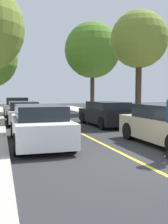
{
  "coord_description": "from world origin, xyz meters",
  "views": [
    {
      "loc": [
        -3.35,
        -5.85,
        1.75
      ],
      "look_at": [
        0.12,
        5.18,
        0.95
      ],
      "focal_mm": 42.44,
      "sensor_mm": 36.0,
      "label": 1
    }
  ],
  "objects_px": {
    "parked_car_right_near": "(106,114)",
    "street_tree_right_near": "(92,50)",
    "parked_car_left_near": "(23,112)",
    "parked_car_left_nearest": "(39,125)",
    "street_tree_right_nearest": "(139,40)",
    "parked_car_left_far": "(17,107)"
  },
  "relations": [
    {
      "from": "parked_car_left_nearest",
      "to": "street_tree_right_near",
      "type": "distance_m",
      "value": 14.78
    },
    {
      "from": "parked_car_left_far",
      "to": "street_tree_right_nearest",
      "type": "xyz_separation_m",
      "value": [
        6.31,
        -8.36,
        4.08
      ]
    },
    {
      "from": "parked_car_left_far",
      "to": "parked_car_right_near",
      "type": "xyz_separation_m",
      "value": [
        4.23,
        -8.62,
        -0.06
      ]
    },
    {
      "from": "street_tree_right_nearest",
      "to": "street_tree_right_near",
      "type": "bearing_deg",
      "value": 90.0
    },
    {
      "from": "parked_car_left_far",
      "to": "street_tree_right_near",
      "type": "height_order",
      "value": "street_tree_right_near"
    },
    {
      "from": "parked_car_right_near",
      "to": "street_tree_right_near",
      "type": "height_order",
      "value": "street_tree_right_near"
    },
    {
      "from": "parked_car_right_near",
      "to": "parked_car_left_near",
      "type": "bearing_deg",
      "value": 149.23
    },
    {
      "from": "parked_car_left_nearest",
      "to": "street_tree_right_near",
      "type": "xyz_separation_m",
      "value": [
        6.32,
        12.49,
        4.76
      ]
    },
    {
      "from": "parked_car_left_nearest",
      "to": "street_tree_right_nearest",
      "type": "bearing_deg",
      "value": 35.28
    },
    {
      "from": "street_tree_right_nearest",
      "to": "parked_car_left_nearest",
      "type": "bearing_deg",
      "value": -144.72
    },
    {
      "from": "parked_car_left_nearest",
      "to": "parked_car_left_near",
      "type": "relative_size",
      "value": 1.08
    },
    {
      "from": "parked_car_left_near",
      "to": "parked_car_left_far",
      "type": "xyz_separation_m",
      "value": [
        0.0,
        6.1,
        0.07
      ]
    },
    {
      "from": "street_tree_right_near",
      "to": "parked_car_left_near",
      "type": "bearing_deg",
      "value": -137.66
    },
    {
      "from": "parked_car_right_near",
      "to": "street_tree_right_near",
      "type": "xyz_separation_m",
      "value": [
        2.09,
        8.27,
        4.79
      ]
    },
    {
      "from": "parked_car_left_nearest",
      "to": "parked_car_left_far",
      "type": "relative_size",
      "value": 1.0
    },
    {
      "from": "parked_car_left_near",
      "to": "parked_car_left_nearest",
      "type": "bearing_deg",
      "value": -90.0
    },
    {
      "from": "parked_car_right_near",
      "to": "street_tree_right_nearest",
      "type": "bearing_deg",
      "value": 6.9
    },
    {
      "from": "parked_car_left_far",
      "to": "parked_car_right_near",
      "type": "distance_m",
      "value": 9.6
    },
    {
      "from": "parked_car_left_nearest",
      "to": "parked_car_left_near",
      "type": "bearing_deg",
      "value": 90.0
    },
    {
      "from": "parked_car_left_nearest",
      "to": "street_tree_right_nearest",
      "type": "distance_m",
      "value": 8.76
    },
    {
      "from": "parked_car_right_near",
      "to": "street_tree_right_near",
      "type": "bearing_deg",
      "value": 75.85
    },
    {
      "from": "parked_car_left_far",
      "to": "street_tree_right_near",
      "type": "bearing_deg",
      "value": -3.1
    }
  ]
}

